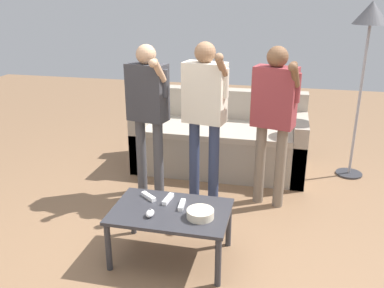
{
  "coord_description": "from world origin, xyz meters",
  "views": [
    {
      "loc": [
        0.67,
        -2.85,
        1.88
      ],
      "look_at": [
        -0.04,
        0.23,
        0.73
      ],
      "focal_mm": 38.74,
      "sensor_mm": 36.0,
      "label": 1
    }
  ],
  "objects_px": {
    "couch": "(221,141)",
    "player_left": "(148,104)",
    "game_remote_nunchuk": "(150,213)",
    "game_remote_wand_spare": "(168,199)",
    "floor_lamp": "(370,26)",
    "game_remote_wand_far": "(182,205)",
    "player_right": "(274,109)",
    "player_center": "(204,105)",
    "coffee_table": "(171,216)",
    "snack_bowl": "(200,214)",
    "game_remote_wand_near": "(149,196)"
  },
  "relations": [
    {
      "from": "couch",
      "to": "player_left",
      "type": "relative_size",
      "value": 1.27
    },
    {
      "from": "game_remote_nunchuk",
      "to": "game_remote_wand_spare",
      "type": "relative_size",
      "value": 0.54
    },
    {
      "from": "game_remote_nunchuk",
      "to": "floor_lamp",
      "type": "xyz_separation_m",
      "value": [
        1.61,
        2.01,
        1.15
      ]
    },
    {
      "from": "game_remote_wand_far",
      "to": "player_right",
      "type": "bearing_deg",
      "value": 58.2
    },
    {
      "from": "player_right",
      "to": "game_remote_wand_spare",
      "type": "height_order",
      "value": "player_right"
    },
    {
      "from": "player_left",
      "to": "game_remote_wand_far",
      "type": "height_order",
      "value": "player_left"
    },
    {
      "from": "floor_lamp",
      "to": "player_right",
      "type": "height_order",
      "value": "floor_lamp"
    },
    {
      "from": "couch",
      "to": "player_center",
      "type": "xyz_separation_m",
      "value": [
        -0.03,
        -0.83,
        0.63
      ]
    },
    {
      "from": "player_right",
      "to": "game_remote_wand_far",
      "type": "distance_m",
      "value": 1.23
    },
    {
      "from": "player_right",
      "to": "floor_lamp",
      "type": "bearing_deg",
      "value": 46.24
    },
    {
      "from": "coffee_table",
      "to": "floor_lamp",
      "type": "relative_size",
      "value": 0.47
    },
    {
      "from": "snack_bowl",
      "to": "game_remote_wand_spare",
      "type": "height_order",
      "value": "snack_bowl"
    },
    {
      "from": "player_center",
      "to": "player_right",
      "type": "xyz_separation_m",
      "value": [
        0.61,
        0.05,
        -0.02
      ]
    },
    {
      "from": "game_remote_wand_far",
      "to": "game_remote_nunchuk",
      "type": "bearing_deg",
      "value": -135.04
    },
    {
      "from": "snack_bowl",
      "to": "game_remote_wand_spare",
      "type": "xyz_separation_m",
      "value": [
        -0.29,
        0.19,
        -0.01
      ]
    },
    {
      "from": "couch",
      "to": "game_remote_wand_far",
      "type": "relative_size",
      "value": 12.24
    },
    {
      "from": "player_right",
      "to": "game_remote_wand_near",
      "type": "relative_size",
      "value": 10.36
    },
    {
      "from": "game_remote_wand_near",
      "to": "coffee_table",
      "type": "bearing_deg",
      "value": -32.58
    },
    {
      "from": "game_remote_nunchuk",
      "to": "game_remote_wand_near",
      "type": "xyz_separation_m",
      "value": [
        -0.1,
        0.26,
        -0.01
      ]
    },
    {
      "from": "couch",
      "to": "snack_bowl",
      "type": "xyz_separation_m",
      "value": [
        0.16,
        -1.86,
        0.12
      ]
    },
    {
      "from": "game_remote_wand_near",
      "to": "player_center",
      "type": "bearing_deg",
      "value": 72.28
    },
    {
      "from": "snack_bowl",
      "to": "game_remote_nunchuk",
      "type": "height_order",
      "value": "snack_bowl"
    },
    {
      "from": "player_left",
      "to": "game_remote_wand_near",
      "type": "bearing_deg",
      "value": -72.06
    },
    {
      "from": "game_remote_wand_far",
      "to": "game_remote_wand_spare",
      "type": "xyz_separation_m",
      "value": [
        -0.13,
        0.07,
        -0.0
      ]
    },
    {
      "from": "game_remote_wand_near",
      "to": "game_remote_wand_spare",
      "type": "relative_size",
      "value": 0.86
    },
    {
      "from": "floor_lamp",
      "to": "player_right",
      "type": "bearing_deg",
      "value": -133.76
    },
    {
      "from": "game_remote_nunchuk",
      "to": "game_remote_wand_far",
      "type": "distance_m",
      "value": 0.26
    },
    {
      "from": "player_left",
      "to": "game_remote_wand_near",
      "type": "distance_m",
      "value": 1.01
    },
    {
      "from": "coffee_table",
      "to": "player_center",
      "type": "xyz_separation_m",
      "value": [
        0.05,
        0.97,
        0.59
      ]
    },
    {
      "from": "player_left",
      "to": "game_remote_wand_spare",
      "type": "height_order",
      "value": "player_left"
    },
    {
      "from": "coffee_table",
      "to": "game_remote_wand_far",
      "type": "height_order",
      "value": "game_remote_wand_far"
    },
    {
      "from": "snack_bowl",
      "to": "floor_lamp",
      "type": "relative_size",
      "value": 0.11
    },
    {
      "from": "game_remote_nunchuk",
      "to": "floor_lamp",
      "type": "height_order",
      "value": "floor_lamp"
    },
    {
      "from": "coffee_table",
      "to": "game_remote_nunchuk",
      "type": "height_order",
      "value": "game_remote_nunchuk"
    },
    {
      "from": "game_remote_wand_near",
      "to": "game_remote_wand_far",
      "type": "height_order",
      "value": "same"
    },
    {
      "from": "floor_lamp",
      "to": "game_remote_wand_near",
      "type": "relative_size",
      "value": 12.79
    },
    {
      "from": "player_left",
      "to": "floor_lamp",
      "type": "bearing_deg",
      "value": 24.95
    },
    {
      "from": "game_remote_wand_near",
      "to": "player_left",
      "type": "bearing_deg",
      "value": 107.94
    },
    {
      "from": "player_left",
      "to": "player_right",
      "type": "xyz_separation_m",
      "value": [
        1.14,
        0.05,
        0.01
      ]
    },
    {
      "from": "game_remote_wand_near",
      "to": "player_right",
      "type": "bearing_deg",
      "value": 45.28
    },
    {
      "from": "player_left",
      "to": "game_remote_wand_near",
      "type": "height_order",
      "value": "player_left"
    },
    {
      "from": "coffee_table",
      "to": "snack_bowl",
      "type": "distance_m",
      "value": 0.25
    },
    {
      "from": "floor_lamp",
      "to": "game_remote_wand_spare",
      "type": "bearing_deg",
      "value": -131.39
    },
    {
      "from": "snack_bowl",
      "to": "game_remote_wand_far",
      "type": "height_order",
      "value": "snack_bowl"
    },
    {
      "from": "floor_lamp",
      "to": "player_right",
      "type": "distance_m",
      "value": 1.37
    },
    {
      "from": "game_remote_wand_far",
      "to": "game_remote_wand_near",
      "type": "bearing_deg",
      "value": 165.57
    },
    {
      "from": "snack_bowl",
      "to": "game_remote_wand_far",
      "type": "distance_m",
      "value": 0.21
    },
    {
      "from": "coffee_table",
      "to": "snack_bowl",
      "type": "bearing_deg",
      "value": -13.83
    },
    {
      "from": "player_center",
      "to": "game_remote_wand_near",
      "type": "height_order",
      "value": "player_center"
    },
    {
      "from": "player_right",
      "to": "game_remote_wand_far",
      "type": "height_order",
      "value": "player_right"
    }
  ]
}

